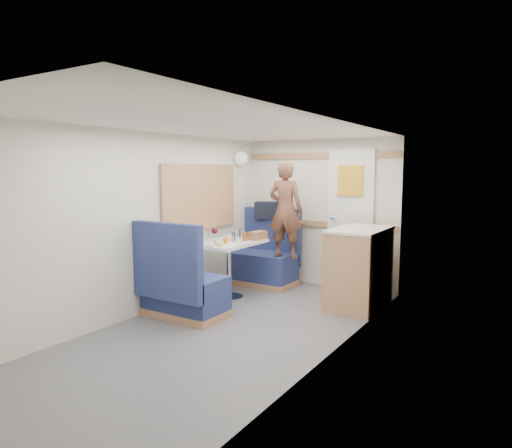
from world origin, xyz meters
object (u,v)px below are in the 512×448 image
Objects in this scene: dinette_table at (228,254)px; cheese_block at (219,243)px; wine_glass at (215,231)px; tumbler_mid at (241,233)px; person at (285,210)px; tumbler_right at (235,237)px; tumbler_left at (199,240)px; dome_light at (241,158)px; bench_near at (182,290)px; beer_glass at (245,236)px; tray at (218,244)px; bread_loaf at (258,235)px; duffel_bag at (273,210)px; orange_fruit at (226,240)px; pepper_grinder at (234,236)px; bench_far at (265,263)px; galley_counter at (359,267)px; salt_grinder at (230,238)px.

dinette_table is 9.23× the size of cheese_block.
tumbler_mid is (0.12, 0.41, -0.06)m from wine_glass.
wine_glass is (-0.54, -0.80, -0.23)m from person.
tumbler_right is (-0.07, 0.41, 0.02)m from cheese_block.
tumbler_left is at bearing -95.17° from wine_glass.
dome_light is at bearing 105.25° from wine_glass.
bench_near is 1.13m from beer_glass.
tray is (0.44, -1.12, -1.02)m from dome_light.
tray is at bearing -68.65° from dome_light.
person is at bearing 56.04° from wine_glass.
tray is 3.16× the size of tumbler_left.
person reaches higher than bread_loaf.
beer_glass is (0.30, 0.53, -0.00)m from tumbler_left.
wine_glass reaches higher than tumbler_mid.
tumbler_right is (0.46, -0.81, -0.97)m from dome_light.
dinette_table is 1.21m from duffel_bag.
orange_fruit is at bearing 65.03° from person.
cheese_block is 0.95× the size of tumbler_left.
tumbler_right is 0.33m from bread_loaf.
cheese_block is at bearing -71.94° from pepper_grinder.
beer_glass is at bearing -99.14° from duffel_bag.
tumbler_left is 0.90× the size of tumbler_right.
dinette_table is 7.69× the size of tumbler_mid.
bench_far reaches higher than tumbler_right.
tumbler_left is (-0.57, -1.08, -0.30)m from person.
galley_counter is at bearing 34.86° from cheese_block.
dinette_table is at bearing 67.66° from tumbler_left.
wine_glass is (-0.11, -1.22, -0.18)m from duffel_bag.
dome_light is 1.31m from beer_glass.
orange_fruit is at bearing -101.28° from bread_loaf.
person is (0.80, -0.15, -0.68)m from dome_light.
duffel_bag is at bearing 90.62° from tumbler_mid.
orange_fruit is at bearing -68.02° from salt_grinder.
orange_fruit reaches higher than dinette_table.
bread_loaf is (0.61, -0.53, -0.98)m from dome_light.
dinette_table is at bearing -107.58° from duffel_bag.
orange_fruit is 0.44m from pepper_grinder.
orange_fruit is at bearing 97.99° from cheese_block.
beer_glass and bread_loaf have the same top height.
tumbler_mid is at bearing -170.64° from galley_counter.
wine_glass is at bearing -157.71° from galley_counter.
tumbler_left is (-0.15, -1.24, 0.47)m from bench_far.
bread_loaf reaches higher than orange_fruit.
person is 14.58× the size of pepper_grinder.
beer_glass is at bearing 56.50° from person.
dinette_table is at bearing -124.80° from bread_loaf.
bench_far is 10.54× the size of cheese_block.
duffel_bag is (-0.02, 1.12, 0.45)m from dinette_table.
galley_counter is 7.94× the size of tumbler_right.
tumbler_mid is at bearing 75.08° from pepper_grinder.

